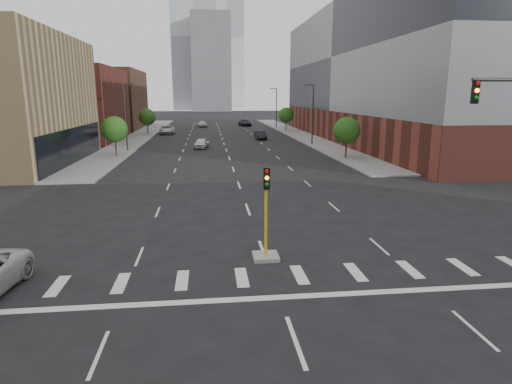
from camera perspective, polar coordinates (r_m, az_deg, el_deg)
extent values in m
plane|color=black|center=(12.70, 7.29, -23.90)|extent=(400.00, 400.00, 0.00)
cube|color=gray|center=(85.10, -14.95, 7.35)|extent=(5.00, 92.00, 0.15)
cube|color=gray|center=(86.01, 5.41, 7.78)|extent=(5.00, 92.00, 0.15)
cube|color=brown|center=(79.86, -25.09, 10.53)|extent=(20.00, 22.00, 12.00)
cube|color=brown|center=(104.86, -20.64, 11.45)|extent=(20.00, 24.00, 13.00)
cube|color=brown|center=(77.05, 18.37, 8.42)|extent=(24.00, 70.00, 5.00)
cube|color=slate|center=(77.11, 18.97, 16.58)|extent=(24.00, 70.00, 17.00)
cube|color=#B2B7BC|center=(231.55, -8.24, 19.52)|extent=(22.00, 22.00, 70.00)
cube|color=#B2B7BC|center=(272.09, -4.01, 19.66)|extent=(20.00, 20.00, 80.00)
cube|color=slate|center=(210.37, -6.01, 16.71)|extent=(18.00, 18.00, 44.00)
cube|color=#999993|center=(20.45, 1.30, -8.61)|extent=(1.20, 1.20, 0.20)
cylinder|color=gold|center=(19.90, 1.32, -4.05)|extent=(0.14, 0.14, 3.20)
cube|color=black|center=(19.22, 1.43, 1.80)|extent=(0.28, 0.18, 1.00)
sphere|color=red|center=(19.05, 1.47, 2.78)|extent=(0.18, 0.18, 0.18)
sphere|color=orange|center=(19.11, 1.47, 1.89)|extent=(0.18, 0.18, 0.18)
sphere|color=#0C7F19|center=(19.17, 1.46, 1.01)|extent=(0.18, 0.18, 0.18)
cube|color=black|center=(20.71, 27.21, 11.80)|extent=(0.28, 0.18, 1.00)
sphere|color=red|center=(20.62, 27.50, 12.75)|extent=(0.18, 0.18, 0.18)
sphere|color=orange|center=(20.61, 27.41, 11.92)|extent=(0.18, 0.18, 0.18)
sphere|color=#0C7F19|center=(20.61, 27.32, 11.09)|extent=(0.18, 0.18, 0.18)
cylinder|color=#2D2D30|center=(66.90, 7.58, 10.09)|extent=(0.20, 0.20, 9.00)
cube|color=#2D2D30|center=(66.66, 7.01, 13.97)|extent=(1.40, 0.22, 0.15)
cylinder|color=#2D2D30|center=(101.20, 2.73, 11.08)|extent=(0.20, 0.20, 9.00)
cube|color=#2D2D30|center=(101.04, 2.30, 13.64)|extent=(1.40, 0.22, 0.15)
cylinder|color=#2D2D30|center=(60.92, -17.01, 9.40)|extent=(0.20, 0.20, 9.00)
cube|color=#2D2D30|center=(60.72, -16.53, 13.67)|extent=(1.40, 0.22, 0.15)
cylinder|color=#382619|center=(56.41, -18.17, 5.53)|extent=(0.20, 0.20, 1.75)
sphere|color=#1A5115|center=(56.19, -18.34, 7.93)|extent=(3.20, 3.20, 3.20)
cylinder|color=#382619|center=(85.87, -14.23, 8.08)|extent=(0.20, 0.20, 1.75)
sphere|color=#1A5115|center=(85.72, -14.32, 9.66)|extent=(3.20, 3.20, 3.20)
cylinder|color=#382619|center=(52.96, 11.90, 5.46)|extent=(0.20, 0.20, 1.75)
sphere|color=#1A5115|center=(52.72, 12.02, 8.02)|extent=(3.20, 3.20, 3.20)
cylinder|color=#382619|center=(91.61, 4.03, 8.71)|extent=(0.20, 0.20, 1.75)
sphere|color=#1A5115|center=(91.48, 4.05, 10.19)|extent=(3.20, 3.20, 3.20)
imported|color=silver|center=(62.55, -7.28, 6.47)|extent=(2.43, 4.61, 1.49)
imported|color=black|center=(74.76, 0.58, 7.61)|extent=(1.77, 4.66, 1.52)
imported|color=silver|center=(87.11, -11.78, 8.14)|extent=(3.21, 6.28, 1.70)
imported|color=black|center=(107.14, -1.52, 9.22)|extent=(3.23, 5.95, 1.63)
imported|color=#B8B8BD|center=(104.26, -7.17, 9.00)|extent=(2.53, 4.74, 1.53)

